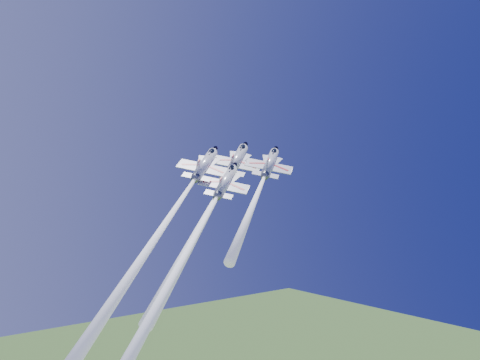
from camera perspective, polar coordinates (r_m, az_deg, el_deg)
jet_lead at (r=99.18m, az=-2.89°, el=-2.48°), size 35.75×34.83×42.36m
jet_left at (r=90.59m, az=-7.72°, el=-4.22°), size 37.42×36.85×47.01m
jet_right at (r=100.77m, az=2.05°, el=-1.05°), size 26.64×25.38×29.17m
jet_slot at (r=86.22m, az=-5.13°, el=-6.66°), size 36.08×35.64×46.01m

